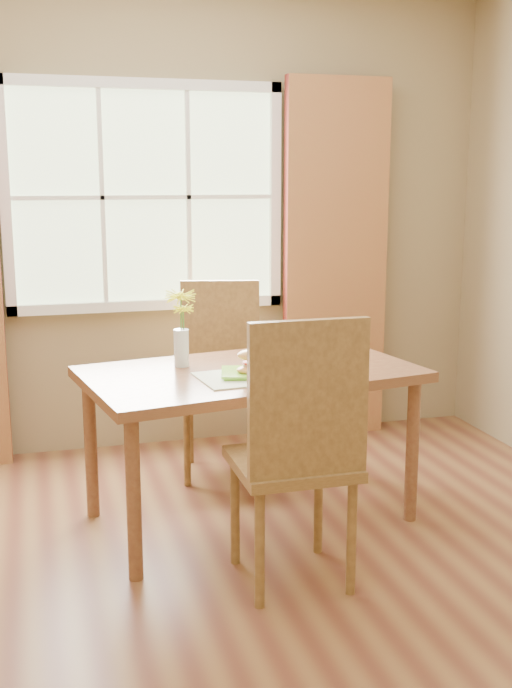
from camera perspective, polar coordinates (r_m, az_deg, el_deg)
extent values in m
cube|color=brown|center=(3.36, -2.37, -17.22)|extent=(4.20, 3.80, 0.02)
cube|color=#8B7853|center=(4.82, -7.85, 8.49)|extent=(4.20, 0.02, 2.70)
cube|color=beige|center=(4.79, -7.85, 10.27)|extent=(1.50, 0.02, 1.20)
cube|color=white|center=(4.78, -8.02, 17.82)|extent=(1.62, 0.04, 0.06)
cube|color=white|center=(4.81, -7.59, 2.75)|extent=(1.62, 0.04, 0.06)
cube|color=white|center=(4.71, -17.37, 9.83)|extent=(0.06, 0.04, 1.32)
cube|color=white|center=(4.93, 1.37, 10.41)|extent=(0.06, 0.04, 1.32)
cube|color=white|center=(4.76, -7.81, 10.26)|extent=(1.50, 0.03, 0.02)
cube|color=maroon|center=(5.01, 5.65, 5.79)|extent=(0.65, 0.08, 2.20)
cube|color=brown|center=(3.75, -0.40, -2.15)|extent=(1.63, 1.09, 0.05)
cylinder|color=brown|center=(3.32, -8.66, -10.85)|extent=(0.06, 0.06, 0.69)
cylinder|color=brown|center=(3.90, 11.01, -7.46)|extent=(0.06, 0.06, 0.69)
cylinder|color=brown|center=(3.96, -11.63, -7.21)|extent=(0.06, 0.06, 0.69)
cylinder|color=brown|center=(4.46, 5.68, -4.86)|extent=(0.06, 0.06, 0.69)
cube|color=olive|center=(3.25, 2.54, -8.45)|extent=(0.46, 0.46, 0.04)
cube|color=olive|center=(2.96, 3.87, -3.99)|extent=(0.46, 0.04, 0.59)
cylinder|color=olive|center=(3.13, 0.26, -14.36)|extent=(0.04, 0.04, 0.47)
cylinder|color=olive|center=(3.25, 6.78, -13.47)|extent=(0.04, 0.04, 0.47)
cylinder|color=olive|center=(3.46, -1.50, -11.74)|extent=(0.04, 0.04, 0.47)
cylinder|color=olive|center=(3.56, 4.44, -11.05)|extent=(0.04, 0.04, 0.47)
cube|color=olive|center=(4.39, -2.54, -3.37)|extent=(0.53, 0.53, 0.04)
cube|color=olive|center=(4.52, -2.55, 0.99)|extent=(0.43, 0.14, 0.56)
cylinder|color=olive|center=(4.30, -4.92, -7.16)|extent=(0.04, 0.04, 0.45)
cylinder|color=olive|center=(4.30, -0.15, -7.13)|extent=(0.04, 0.04, 0.45)
cylinder|color=olive|center=(4.64, -4.70, -5.74)|extent=(0.04, 0.04, 0.45)
cylinder|color=olive|center=(4.63, -0.29, -5.71)|extent=(0.04, 0.04, 0.45)
cube|color=#E7F0CB|center=(3.59, -0.45, -2.33)|extent=(0.48, 0.38, 0.01)
cube|color=#77C932|center=(3.61, -0.71, -2.15)|extent=(0.27, 0.27, 0.01)
ellipsoid|color=#E3B24D|center=(3.59, -0.26, -1.80)|extent=(0.16, 0.12, 0.04)
ellipsoid|color=#4C8C2D|center=(3.58, 0.46, -1.62)|extent=(0.08, 0.06, 0.01)
cylinder|color=red|center=(3.58, -0.33, -1.32)|extent=(0.08, 0.08, 0.01)
cylinder|color=red|center=(3.59, 0.06, -1.17)|extent=(0.07, 0.07, 0.01)
ellipsoid|color=#E3B24D|center=(3.57, -0.21, -0.75)|extent=(0.16, 0.12, 0.05)
cylinder|color=silver|center=(3.75, 3.59, -0.89)|extent=(0.08, 0.08, 0.12)
cylinder|color=silver|center=(3.75, 3.59, -1.03)|extent=(0.07, 0.07, 0.10)
cylinder|color=silver|center=(3.80, -5.31, -0.28)|extent=(0.07, 0.07, 0.18)
cylinder|color=silver|center=(3.81, -5.29, -0.93)|extent=(0.06, 0.06, 0.09)
cylinder|color=#3D7028|center=(3.78, -5.33, 0.89)|extent=(0.01, 0.01, 0.33)
cylinder|color=#3D7028|center=(3.78, -5.12, 0.44)|extent=(0.01, 0.01, 0.28)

